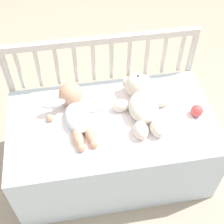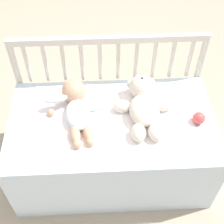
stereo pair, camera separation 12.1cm
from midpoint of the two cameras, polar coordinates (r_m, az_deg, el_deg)
ground_plane at (r=1.99m, az=1.77°, el=-9.92°), size 12.00×12.00×0.00m
crib_mattress at (r=1.80m, az=1.93°, el=-6.19°), size 1.09×0.61×0.45m
crib_rail at (r=1.80m, az=1.41°, el=7.98°), size 1.09×0.04×0.74m
blanket at (r=1.63m, az=1.98°, el=-1.11°), size 0.85×0.51×0.01m
teddy_bear at (r=1.64m, az=7.86°, el=1.41°), size 0.31×0.41×0.14m
baby at (r=1.63m, az=-4.38°, el=0.89°), size 0.33×0.41×0.13m
toy_ball at (r=1.67m, az=17.60°, el=-1.17°), size 0.06×0.06×0.06m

